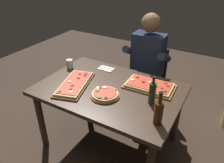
{
  "coord_description": "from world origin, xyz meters",
  "views": [
    {
      "loc": [
        0.94,
        -1.56,
        1.88
      ],
      "look_at": [
        0.0,
        0.05,
        0.79
      ],
      "focal_mm": 34.7,
      "sensor_mm": 36.0,
      "label": 1
    }
  ],
  "objects": [
    {
      "name": "tumbler_near_camera",
      "position": [
        -0.63,
        0.15,
        0.79
      ],
      "size": [
        0.08,
        0.08,
        0.1
      ],
      "color": "silver",
      "rests_on": "dining_table"
    },
    {
      "name": "dining_table",
      "position": [
        0.0,
        0.0,
        0.64
      ],
      "size": [
        1.4,
        0.96,
        0.74
      ],
      "color": "#3D2B1E",
      "rests_on": "ground_plane"
    },
    {
      "name": "seated_diner",
      "position": [
        0.09,
        0.74,
        0.74
      ],
      "size": [
        0.53,
        0.41,
        1.33
      ],
      "color": "#23232D",
      "rests_on": "ground_plane"
    },
    {
      "name": "pizza_rectangular_left",
      "position": [
        -0.33,
        -0.14,
        0.76
      ],
      "size": [
        0.4,
        0.59,
        0.05
      ],
      "color": "brown",
      "rests_on": "dining_table"
    },
    {
      "name": "pizza_round_far",
      "position": [
        0.04,
        -0.14,
        0.76
      ],
      "size": [
        0.28,
        0.28,
        0.05
      ],
      "color": "brown",
      "rests_on": "dining_table"
    },
    {
      "name": "ground_plane",
      "position": [
        0.0,
        0.0,
        0.0
      ],
      "size": [
        6.4,
        6.4,
        0.0
      ],
      "primitive_type": "plane",
      "color": "#38281E"
    },
    {
      "name": "diner_chair",
      "position": [
        0.09,
        0.86,
        0.49
      ],
      "size": [
        0.44,
        0.44,
        0.87
      ],
      "color": "black",
      "rests_on": "ground_plane"
    },
    {
      "name": "wine_bottle_dark",
      "position": [
        0.45,
        -0.02,
        0.85
      ],
      "size": [
        0.06,
        0.06,
        0.26
      ],
      "color": "#233819",
      "rests_on": "dining_table"
    },
    {
      "name": "pizza_rectangular_front",
      "position": [
        0.34,
        0.21,
        0.76
      ],
      "size": [
        0.5,
        0.31,
        0.05
      ],
      "color": "olive",
      "rests_on": "dining_table"
    },
    {
      "name": "napkin_cutlery_set",
      "position": [
        -0.25,
        0.34,
        0.74
      ],
      "size": [
        0.18,
        0.11,
        0.01
      ],
      "color": "white",
      "rests_on": "dining_table"
    },
    {
      "name": "oil_bottle_amber",
      "position": [
        0.59,
        -0.26,
        0.85
      ],
      "size": [
        0.07,
        0.07,
        0.29
      ],
      "color": "#47230F",
      "rests_on": "dining_table"
    }
  ]
}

